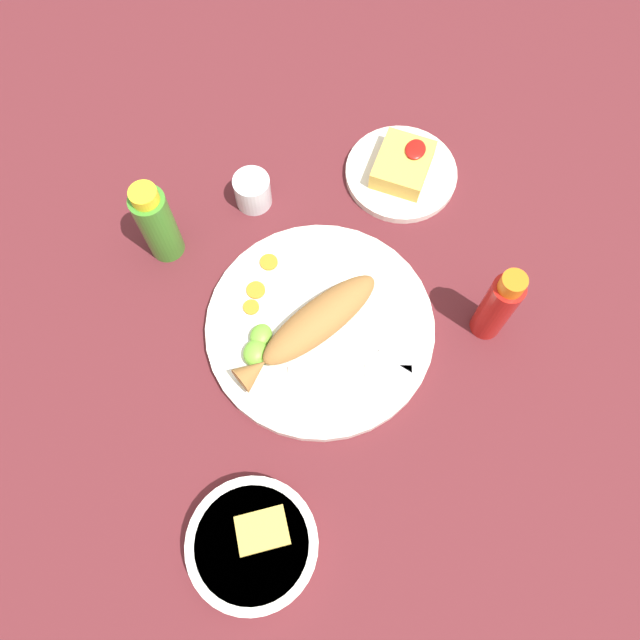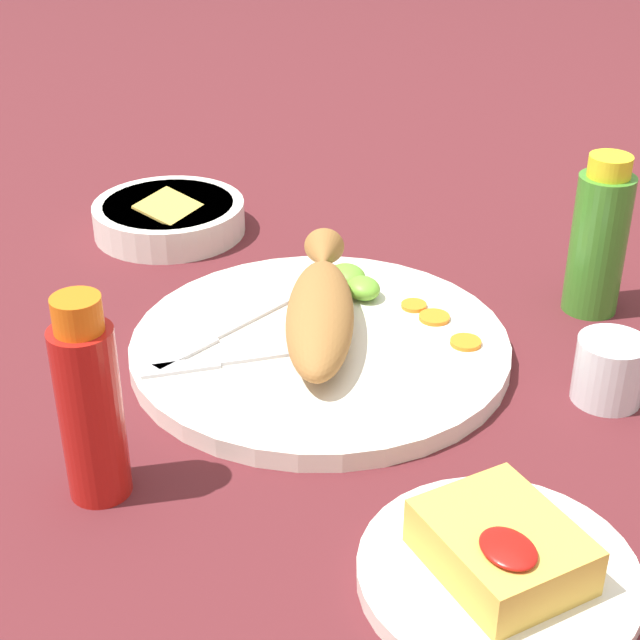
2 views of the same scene
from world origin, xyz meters
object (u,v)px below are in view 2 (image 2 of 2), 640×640
at_px(main_plate, 320,347).
at_px(fried_fish, 320,309).
at_px(fork_near, 230,360).
at_px(salt_cup, 609,374).
at_px(fork_far, 220,334).
at_px(hot_sauce_bottle_green, 599,239).
at_px(side_plate_fries, 498,574).
at_px(guacamole_bowl, 169,216).
at_px(hot_sauce_bottle_red, 90,405).

bearing_deg(main_plate, fried_fish, 150.12).
xyz_separation_m(fork_near, salt_cup, (0.18, 0.28, 0.01)).
xyz_separation_m(fork_near, fork_far, (-0.05, 0.01, 0.00)).
relative_size(fried_fish, hot_sauce_bottle_green, 1.53).
bearing_deg(side_plate_fries, guacamole_bowl, 179.31).
relative_size(fork_far, side_plate_fries, 0.94).
distance_m(main_plate, fork_far, 0.09).
xyz_separation_m(fried_fish, fork_near, (0.01, -0.10, -0.02)).
bearing_deg(hot_sauce_bottle_red, fried_fish, 113.44).
xyz_separation_m(salt_cup, guacamole_bowl, (-0.51, -0.21, -0.00)).
distance_m(fried_fish, hot_sauce_bottle_red, 0.27).
bearing_deg(hot_sauce_bottle_green, salt_cup, -36.69).
bearing_deg(hot_sauce_bottle_red, fork_near, 122.79).
distance_m(fork_far, guacamole_bowl, 0.28).
height_order(fried_fish, fork_far, fried_fish).
height_order(fried_fish, guacamole_bowl, fried_fish).
distance_m(fried_fish, fork_near, 0.10).
bearing_deg(fried_fish, guacamole_bowl, -144.26).
xyz_separation_m(hot_sauce_bottle_red, salt_cup, (0.09, 0.43, -0.05)).
xyz_separation_m(main_plate, fork_far, (-0.05, -0.08, 0.01)).
height_order(fork_near, salt_cup, salt_cup).
bearing_deg(hot_sauce_bottle_red, side_plate_fries, 43.15).
distance_m(fried_fish, hot_sauce_bottle_green, 0.29).
bearing_deg(hot_sauce_bottle_green, hot_sauce_bottle_red, -85.04).
relative_size(main_plate, fried_fish, 1.42).
bearing_deg(main_plate, salt_cup, 45.74).
bearing_deg(guacamole_bowl, hot_sauce_bottle_red, -26.92).
bearing_deg(hot_sauce_bottle_red, main_plate, 111.45).
xyz_separation_m(hot_sauce_bottle_green, salt_cup, (0.13, -0.10, -0.05)).
distance_m(fork_near, guacamole_bowl, 0.33).
height_order(hot_sauce_bottle_red, guacamole_bowl, hot_sauce_bottle_red).
distance_m(hot_sauce_bottle_red, side_plate_fries, 0.31).
xyz_separation_m(hot_sauce_bottle_green, side_plate_fries, (0.27, -0.32, -0.07)).
bearing_deg(fried_fish, hot_sauce_bottle_green, 107.32).
relative_size(fork_far, hot_sauce_bottle_red, 1.07).
xyz_separation_m(main_plate, fork_near, (-0.00, -0.09, 0.01)).
bearing_deg(fork_near, fork_far, -89.99).
xyz_separation_m(hot_sauce_bottle_red, hot_sauce_bottle_green, (-0.05, 0.52, -0.00)).
bearing_deg(fried_fish, salt_cup, 72.46).
bearing_deg(fork_near, salt_cup, 159.69).
bearing_deg(main_plate, hot_sauce_bottle_red, -68.55).
bearing_deg(side_plate_fries, main_plate, 174.09).
bearing_deg(fork_near, fried_fish, -160.34).
bearing_deg(hot_sauce_bottle_green, fork_far, -105.11).
relative_size(fork_near, hot_sauce_bottle_green, 1.12).
relative_size(fork_near, side_plate_fries, 0.96).
xyz_separation_m(hot_sauce_bottle_red, side_plate_fries, (0.22, 0.21, -0.07)).
height_order(hot_sauce_bottle_green, guacamole_bowl, hot_sauce_bottle_green).
xyz_separation_m(main_plate, guacamole_bowl, (-0.33, -0.02, 0.01)).
relative_size(fork_near, salt_cup, 3.01).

